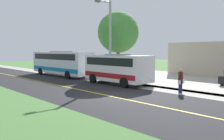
{
  "coord_description": "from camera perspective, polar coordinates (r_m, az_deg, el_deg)",
  "views": [
    {
      "loc": [
        10.68,
        11.57,
        3.1
      ],
      "look_at": [
        -3.5,
        -3.6,
        1.4
      ],
      "focal_mm": 37.33,
      "sensor_mm": 36.0,
      "label": 1
    }
  ],
  "objects": [
    {
      "name": "pedestrian_with_bags",
      "position": [
        17.92,
        16.45,
        -2.31
      ],
      "size": [
        0.72,
        0.34,
        1.81
      ],
      "color": "#1E2347",
      "rests_on": "ground"
    },
    {
      "name": "road_surface",
      "position": [
        16.05,
        -0.35,
        -6.45
      ],
      "size": [
        8.0,
        100.0,
        0.01
      ],
      "primitive_type": "cube",
      "color": "black",
      "rests_on": "ground"
    },
    {
      "name": "sidewalk",
      "position": [
        19.89,
        10.76,
        -4.36
      ],
      "size": [
        2.4,
        100.0,
        0.01
      ],
      "primitive_type": "cube",
      "color": "#9E9991",
      "rests_on": "ground"
    },
    {
      "name": "transit_bus_rear",
      "position": [
        29.69,
        -12.37,
        1.86
      ],
      "size": [
        2.56,
        10.8,
        3.09
      ],
      "color": "silver",
      "rests_on": "ground"
    },
    {
      "name": "road_centre_line",
      "position": [
        16.05,
        -0.35,
        -6.43
      ],
      "size": [
        0.16,
        100.0,
        0.0
      ],
      "primitive_type": "cube",
      "color": "gold",
      "rests_on": "ground"
    },
    {
      "name": "ground_plane",
      "position": [
        16.05,
        -0.35,
        -6.46
      ],
      "size": [
        120.0,
        120.0,
        0.0
      ],
      "primitive_type": "plane",
      "color": "#477238"
    },
    {
      "name": "street_light_pole",
      "position": [
        23.11,
        -0.67,
        7.89
      ],
      "size": [
        1.97,
        0.24,
        7.98
      ],
      "color": "#9E9EA3",
      "rests_on": "ground"
    },
    {
      "name": "tree_curbside",
      "position": [
        25.85,
        1.5,
        9.17
      ],
      "size": [
        4.51,
        4.51,
        7.4
      ],
      "color": "brown",
      "rests_on": "ground"
    },
    {
      "name": "shuttle_bus_front",
      "position": [
        21.84,
        1.34,
        0.61
      ],
      "size": [
        2.78,
        6.9,
        2.82
      ],
      "color": "white",
      "rests_on": "ground"
    }
  ]
}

